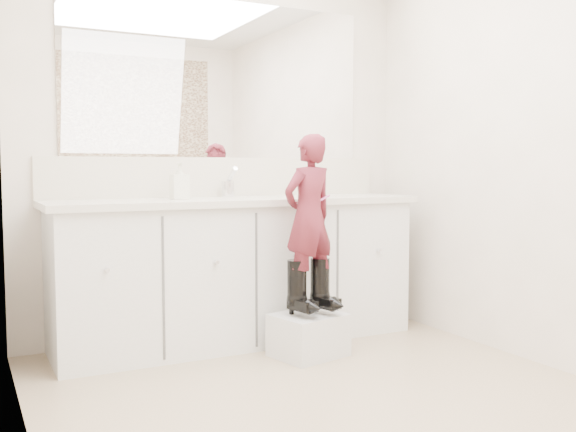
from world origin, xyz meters
TOP-DOWN VIEW (x-y plane):
  - floor at (0.00, 0.00)m, footprint 3.00×3.00m
  - wall_back at (0.00, 1.50)m, footprint 2.60×0.00m
  - wall_left at (-1.30, 0.00)m, footprint 0.00×3.00m
  - wall_right at (1.30, 0.00)m, footprint 0.00×3.00m
  - vanity_cabinet at (0.00, 1.23)m, footprint 2.20×0.55m
  - countertop at (0.00, 1.21)m, footprint 2.28×0.58m
  - backsplash at (0.00, 1.49)m, footprint 2.28×0.03m
  - mirror at (0.00, 1.49)m, footprint 2.00×0.02m
  - faucet at (0.00, 1.38)m, footprint 0.08×0.08m
  - cup at (0.46, 1.23)m, footprint 0.11×0.11m
  - soap_bottle at (-0.36, 1.25)m, footprint 0.10×0.10m
  - step_stool at (0.24, 0.75)m, footprint 0.44×0.39m
  - boot_left at (0.16, 0.75)m, footprint 0.16×0.23m
  - boot_right at (0.31, 0.75)m, footprint 0.16×0.23m
  - toddler at (0.24, 0.75)m, footprint 0.38×0.29m
  - toothbrush at (0.31, 0.74)m, footprint 0.13×0.04m

SIDE VIEW (x-z plane):
  - floor at x=0.00m, z-range 0.00..0.00m
  - step_stool at x=0.24m, z-range 0.00..0.24m
  - boot_left at x=0.16m, z-range 0.24..0.56m
  - boot_right at x=0.31m, z-range 0.24..0.56m
  - vanity_cabinet at x=0.00m, z-range 0.00..0.85m
  - toddler at x=0.24m, z-range 0.34..1.26m
  - countertop at x=0.00m, z-range 0.85..0.89m
  - toothbrush at x=0.31m, z-range 0.86..0.92m
  - cup at x=0.46m, z-range 0.89..0.99m
  - faucet at x=0.00m, z-range 0.89..0.99m
  - soap_bottle at x=-0.36m, z-range 0.89..1.10m
  - backsplash at x=0.00m, z-range 0.89..1.14m
  - wall_back at x=0.00m, z-range -0.10..2.50m
  - wall_left at x=-1.30m, z-range -0.30..2.70m
  - wall_right at x=1.30m, z-range -0.30..2.70m
  - mirror at x=0.00m, z-range 1.14..2.14m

